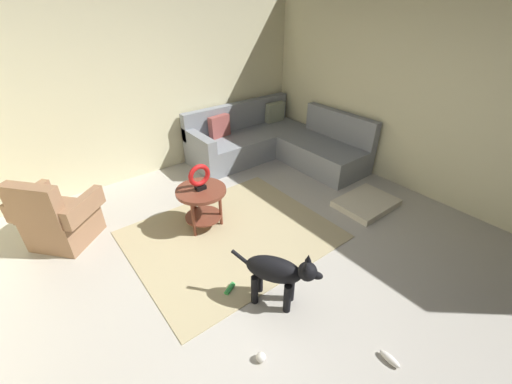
% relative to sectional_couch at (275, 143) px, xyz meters
% --- Properties ---
extents(ground_plane, '(6.00, 6.00, 0.10)m').
position_rel_sectional_couch_xyz_m(ground_plane, '(-1.99, -2.02, -0.34)').
color(ground_plane, '#B7B2A8').
extents(wall_back, '(6.00, 0.12, 2.70)m').
position_rel_sectional_couch_xyz_m(wall_back, '(-1.99, 0.92, 1.06)').
color(wall_back, beige).
rests_on(wall_back, ground_plane).
extents(wall_right, '(0.12, 6.00, 2.70)m').
position_rel_sectional_couch_xyz_m(wall_right, '(0.95, -2.02, 1.06)').
color(wall_right, beige).
rests_on(wall_right, ground_plane).
extents(area_rug, '(2.30, 1.90, 0.01)m').
position_rel_sectional_couch_xyz_m(area_rug, '(-1.84, -1.32, -0.28)').
color(area_rug, tan).
rests_on(area_rug, ground_plane).
extents(sectional_couch, '(2.20, 2.25, 0.88)m').
position_rel_sectional_couch_xyz_m(sectional_couch, '(0.00, 0.00, 0.00)').
color(sectional_couch, gray).
rests_on(sectional_couch, ground_plane).
extents(armchair, '(0.98, 1.00, 0.88)m').
position_rel_sectional_couch_xyz_m(armchair, '(-3.45, -0.21, 0.03)').
color(armchair, '#936B4C').
rests_on(armchair, ground_plane).
extents(side_table, '(0.60, 0.60, 0.54)m').
position_rel_sectional_couch_xyz_m(side_table, '(-2.00, -0.96, 0.13)').
color(side_table, brown).
rests_on(side_table, ground_plane).
extents(torus_sculpture, '(0.28, 0.08, 0.33)m').
position_rel_sectional_couch_xyz_m(torus_sculpture, '(-2.00, -0.96, 0.42)').
color(torus_sculpture, black).
rests_on(torus_sculpture, side_table).
extents(dog_bed_mat, '(0.80, 0.60, 0.09)m').
position_rel_sectional_couch_xyz_m(dog_bed_mat, '(-0.01, -1.94, -0.24)').
color(dog_bed_mat, beige).
rests_on(dog_bed_mat, ground_plane).
extents(dog, '(0.50, 0.74, 0.63)m').
position_rel_sectional_couch_xyz_m(dog, '(-2.06, -2.41, 0.09)').
color(dog, black).
rests_on(dog, ground_plane).
extents(dog_toy_ball, '(0.08, 0.08, 0.08)m').
position_rel_sectional_couch_xyz_m(dog_toy_ball, '(-2.55, -2.78, -0.25)').
color(dog_toy_ball, silver).
rests_on(dog_toy_ball, ground_plane).
extents(dog_toy_rope, '(0.15, 0.11, 0.05)m').
position_rel_sectional_couch_xyz_m(dog_toy_rope, '(-2.34, -2.03, -0.26)').
color(dog_toy_rope, green).
rests_on(dog_toy_rope, ground_plane).
extents(dog_toy_bone, '(0.06, 0.18, 0.06)m').
position_rel_sectional_couch_xyz_m(dog_toy_bone, '(-1.74, -3.42, -0.26)').
color(dog_toy_bone, silver).
rests_on(dog_toy_bone, ground_plane).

